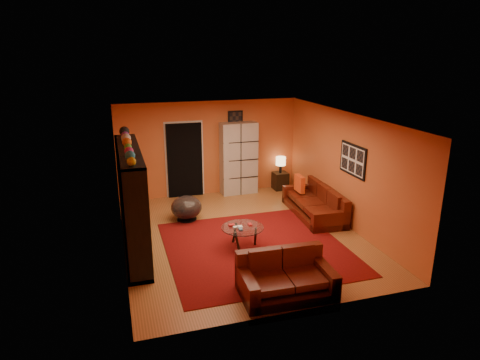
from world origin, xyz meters
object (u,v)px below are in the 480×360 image
object	(u,v)px
table_lamp	(281,162)
entertainment_unit	(132,200)
storage_cabinet	(239,158)
side_table	(280,181)
coffee_table	(243,229)
bowl_chair	(186,208)
tv	(134,203)
loveseat	(285,277)
sofa	(317,204)

from	to	relation	value
table_lamp	entertainment_unit	bearing A→B (deg)	-147.48
storage_cabinet	side_table	world-z (taller)	storage_cabinet
coffee_table	bowl_chair	distance (m)	1.97
tv	loveseat	distance (m)	3.41
entertainment_unit	loveseat	bearing A→B (deg)	-46.41
coffee_table	table_lamp	distance (m)	4.00
entertainment_unit	side_table	size ratio (longest dim) A/B	6.00
table_lamp	bowl_chair	bearing A→B (deg)	-152.90
entertainment_unit	bowl_chair	size ratio (longest dim) A/B	4.08
side_table	tv	bearing A→B (deg)	-147.60
entertainment_unit	sofa	xyz separation A→B (m)	(4.41, 0.60, -0.76)
tv	table_lamp	bearing A→B (deg)	-57.60
entertainment_unit	storage_cabinet	world-z (taller)	entertainment_unit
entertainment_unit	loveseat	distance (m)	3.42
storage_cabinet	bowl_chair	xyz separation A→B (m)	(-1.78, -1.60, -0.69)
bowl_chair	table_lamp	distance (m)	3.44
bowl_chair	entertainment_unit	bearing A→B (deg)	-136.93
entertainment_unit	coffee_table	bearing A→B (deg)	-15.03
tv	coffee_table	distance (m)	2.25
coffee_table	storage_cabinet	bearing A→B (deg)	74.56
bowl_chair	table_lamp	xyz separation A→B (m)	(3.03, 1.55, 0.51)
bowl_chair	side_table	xyz separation A→B (m)	(3.03, 1.55, -0.07)
sofa	side_table	world-z (taller)	sofa
entertainment_unit	coffee_table	world-z (taller)	entertainment_unit
coffee_table	side_table	world-z (taller)	side_table
entertainment_unit	bowl_chair	distance (m)	1.90
coffee_table	storage_cabinet	xyz separation A→B (m)	(0.93, 3.37, 0.61)
sofa	entertainment_unit	bearing A→B (deg)	-168.38
sofa	table_lamp	size ratio (longest dim) A/B	4.77
sofa	coffee_table	world-z (taller)	sofa
tv	table_lamp	xyz separation A→B (m)	(4.26, 2.71, -0.15)
coffee_table	tv	bearing A→B (deg)	163.50
table_lamp	coffee_table	bearing A→B (deg)	-123.30
storage_cabinet	side_table	xyz separation A→B (m)	(1.25, -0.05, -0.76)
storage_cabinet	bowl_chair	size ratio (longest dim) A/B	2.73
tv	sofa	world-z (taller)	tv
loveseat	table_lamp	world-z (taller)	table_lamp
sofa	storage_cabinet	distance (m)	2.68
loveseat	coffee_table	bearing A→B (deg)	7.35
tv	sofa	size ratio (longest dim) A/B	0.41
entertainment_unit	side_table	xyz separation A→B (m)	(4.31, 2.75, -0.80)
sofa	bowl_chair	bearing A→B (deg)	173.06
sofa	bowl_chair	xyz separation A→B (m)	(-3.13, 0.60, 0.03)
tv	side_table	xyz separation A→B (m)	(4.26, 2.71, -0.73)
storage_cabinet	coffee_table	bearing A→B (deg)	-107.10
sofa	side_table	xyz separation A→B (m)	(-0.10, 2.15, -0.04)
loveseat	side_table	world-z (taller)	loveseat
sofa	loveseat	xyz separation A→B (m)	(-2.11, -3.02, -0.00)
tv	storage_cabinet	world-z (taller)	storage_cabinet
storage_cabinet	table_lamp	world-z (taller)	storage_cabinet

